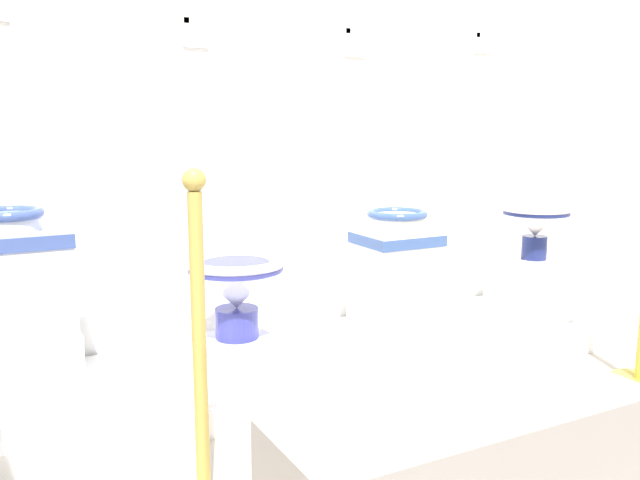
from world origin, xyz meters
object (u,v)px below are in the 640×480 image
(plinth_block_rightmost, at_px, (238,354))
(info_placard_third, at_px, (355,41))
(info_placard_fourth, at_px, (483,42))
(plinth_block_pale_glazed, at_px, (21,365))
(antique_toilet_broad_patterned, at_px, (396,254))
(antique_toilet_pale_glazed, at_px, (14,271))
(info_placard_second, at_px, (195,31))
(antique_toilet_squat_floral, at_px, (536,223))
(plinth_block_broad_patterned, at_px, (395,316))
(stanchion_post_near_left, at_px, (201,407))
(antique_toilet_rightmost, at_px, (236,288))
(plinth_block_squat_floral, at_px, (532,293))

(plinth_block_rightmost, height_order, info_placard_third, info_placard_third)
(plinth_block_rightmost, distance_m, info_placard_fourth, 2.15)
(plinth_block_pale_glazed, height_order, antique_toilet_broad_patterned, antique_toilet_broad_patterned)
(plinth_block_pale_glazed, distance_m, antique_toilet_pale_glazed, 0.35)
(info_placard_second, bearing_deg, antique_toilet_squat_floral, -16.19)
(plinth_block_rightmost, xyz_separation_m, antique_toilet_squat_floral, (1.58, -0.10, 0.46))
(info_placard_second, bearing_deg, antique_toilet_broad_patterned, -24.39)
(plinth_block_broad_patterned, xyz_separation_m, info_placard_fourth, (0.80, 0.37, 1.34))
(plinth_block_broad_patterned, relative_size, info_placard_fourth, 2.94)
(stanchion_post_near_left, bearing_deg, plinth_block_rightmost, 63.34)
(antique_toilet_broad_patterned, height_order, antique_toilet_squat_floral, antique_toilet_broad_patterned)
(plinth_block_pale_glazed, xyz_separation_m, antique_toilet_rightmost, (0.83, -0.01, 0.19))
(plinth_block_pale_glazed, bearing_deg, plinth_block_broad_patterned, -0.31)
(info_placard_second, bearing_deg, info_placard_fourth, -0.00)
(info_placard_third, bearing_deg, antique_toilet_squat_floral, -30.31)
(antique_toilet_rightmost, height_order, antique_toilet_broad_patterned, antique_toilet_broad_patterned)
(antique_toilet_rightmost, relative_size, antique_toilet_squat_floral, 1.17)
(plinth_block_broad_patterned, distance_m, stanchion_post_near_left, 1.50)
(antique_toilet_broad_patterned, height_order, stanchion_post_near_left, stanchion_post_near_left)
(antique_toilet_rightmost, bearing_deg, plinth_block_pale_glazed, 179.55)
(plinth_block_broad_patterned, bearing_deg, plinth_block_rightmost, 179.83)
(info_placard_second, xyz_separation_m, stanchion_post_near_left, (-0.41, -1.23, -1.17))
(antique_toilet_pale_glazed, height_order, plinth_block_rightmost, antique_toilet_pale_glazed)
(plinth_block_pale_glazed, relative_size, plinth_block_squat_floral, 1.13)
(antique_toilet_pale_glazed, distance_m, plinth_block_broad_patterned, 1.67)
(antique_toilet_broad_patterned, bearing_deg, info_placard_second, 155.61)
(antique_toilet_broad_patterned, distance_m, info_placard_fourth, 1.36)
(antique_toilet_pale_glazed, bearing_deg, info_placard_second, 24.30)
(plinth_block_broad_patterned, relative_size, stanchion_post_near_left, 0.36)
(antique_toilet_broad_patterned, relative_size, info_placard_second, 2.95)
(antique_toilet_broad_patterned, xyz_separation_m, info_placard_second, (-0.82, 0.37, 1.00))
(antique_toilet_broad_patterned, xyz_separation_m, plinth_block_squat_floral, (0.78, -0.09, -0.26))
(antique_toilet_rightmost, bearing_deg, antique_toilet_pale_glazed, 179.55)
(plinth_block_pale_glazed, height_order, antique_toilet_pale_glazed, antique_toilet_pale_glazed)
(plinth_block_rightmost, distance_m, stanchion_post_near_left, 0.98)
(antique_toilet_squat_floral, distance_m, stanchion_post_near_left, 2.17)
(antique_toilet_rightmost, height_order, info_placard_third, info_placard_third)
(stanchion_post_near_left, bearing_deg, antique_toilet_broad_patterned, 34.85)
(info_placard_second, height_order, info_placard_fourth, info_placard_fourth)
(plinth_block_pale_glazed, bearing_deg, antique_toilet_squat_floral, -2.43)
(antique_toilet_rightmost, bearing_deg, info_placard_third, 25.33)
(info_placard_second, bearing_deg, plinth_block_rightmost, -86.07)
(antique_toilet_pale_glazed, height_order, info_placard_third, info_placard_third)
(info_placard_fourth, bearing_deg, plinth_block_squat_floral, -91.93)
(plinth_block_squat_floral, bearing_deg, plinth_block_broad_patterned, 173.21)
(plinth_block_rightmost, bearing_deg, info_placard_second, 93.93)
(plinth_block_pale_glazed, height_order, plinth_block_squat_floral, plinth_block_squat_floral)
(info_placard_third, distance_m, stanchion_post_near_left, 2.09)
(plinth_block_rightmost, xyz_separation_m, plinth_block_broad_patterned, (0.80, -0.00, 0.06))
(antique_toilet_broad_patterned, height_order, info_placard_second, info_placard_second)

